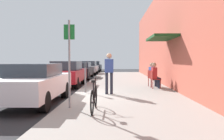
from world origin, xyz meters
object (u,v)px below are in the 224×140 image
at_px(parking_meter, 85,75).
at_px(cafe_chair_0, 154,78).
at_px(parked_car_2, 81,70).
at_px(street_sign, 69,57).
at_px(parked_car_1, 67,73).
at_px(seated_patron_0, 155,75).
at_px(parked_car_3, 89,67).
at_px(bicycle_0, 94,98).
at_px(cafe_chair_1, 152,77).
at_px(pedestrian_standing, 109,70).
at_px(parked_car_0, 34,83).
at_px(seated_patron_1, 153,74).
at_px(parked_car_4, 94,66).

bearing_deg(parking_meter, cafe_chair_0, 24.87).
xyz_separation_m(parked_car_2, street_sign, (1.50, -12.27, 0.93)).
xyz_separation_m(parked_car_1, parking_meter, (1.55, -3.51, 0.13)).
relative_size(cafe_chair_0, seated_patron_0, 0.67).
bearing_deg(parked_car_3, parked_car_1, -90.00).
height_order(parked_car_3, seated_patron_0, parked_car_3).
xyz_separation_m(parked_car_3, bicycle_0, (2.27, -18.48, -0.25)).
relative_size(seated_patron_0, cafe_chair_1, 1.48).
bearing_deg(cafe_chair_0, pedestrian_standing, -138.12).
xyz_separation_m(parked_car_0, cafe_chair_0, (4.79, 3.54, -0.12)).
bearing_deg(parked_car_2, seated_patron_1, -54.23).
bearing_deg(pedestrian_standing, parked_car_3, 99.71).
bearing_deg(parked_car_1, parked_car_0, -90.00).
bearing_deg(seated_patron_1, parked_car_2, 125.77).
relative_size(parked_car_2, street_sign, 1.69).
bearing_deg(parked_car_3, seated_patron_1, -68.75).
bearing_deg(parked_car_0, parked_car_4, 90.00).
height_order(parked_car_3, bicycle_0, parked_car_3).
relative_size(seated_patron_1, pedestrian_standing, 0.76).
bearing_deg(parked_car_4, street_sign, -86.45).
relative_size(parked_car_4, seated_patron_1, 3.41).
distance_m(street_sign, bicycle_0, 1.47).
bearing_deg(pedestrian_standing, parked_car_4, 96.94).
height_order(parking_meter, cafe_chair_1, parking_meter).
bearing_deg(street_sign, cafe_chair_0, 55.39).
bearing_deg(parked_car_2, parked_car_1, -90.00).
relative_size(parked_car_0, cafe_chair_1, 5.06).
xyz_separation_m(parking_meter, cafe_chair_0, (3.24, 1.50, -0.26)).
height_order(parked_car_0, parked_car_2, parked_car_0).
bearing_deg(bicycle_0, parked_car_2, 100.12).
bearing_deg(pedestrian_standing, seated_patron_0, 41.19).
bearing_deg(seated_patron_1, bicycle_0, -113.25).
bearing_deg(parked_car_4, parked_car_2, -90.00).
relative_size(parked_car_0, seated_patron_0, 3.41).
xyz_separation_m(parked_car_0, parked_car_4, (0.00, 22.94, -0.02)).
distance_m(parked_car_2, parked_car_4, 11.91).
xyz_separation_m(bicycle_0, cafe_chair_0, (2.52, 5.24, 0.14)).
height_order(parked_car_4, cafe_chair_1, parked_car_4).
bearing_deg(cafe_chair_1, pedestrian_standing, -128.95).
bearing_deg(seated_patron_1, street_sign, -121.20).
xyz_separation_m(parked_car_3, street_sign, (1.50, -18.01, 0.91)).
relative_size(parking_meter, bicycle_0, 0.77).
bearing_deg(street_sign, cafe_chair_1, 59.16).
bearing_deg(seated_patron_1, parked_car_0, -138.44).
relative_size(cafe_chair_0, cafe_chair_1, 1.00).
xyz_separation_m(seated_patron_0, cafe_chair_1, (-0.06, 0.74, -0.19)).
distance_m(parked_car_4, pedestrian_standing, 21.53).
distance_m(parked_car_2, parking_meter, 9.14).
relative_size(parked_car_2, parking_meter, 3.33).
height_order(parked_car_1, cafe_chair_1, parked_car_1).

